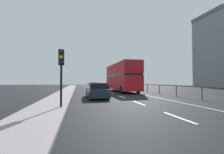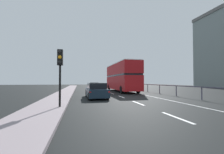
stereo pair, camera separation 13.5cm
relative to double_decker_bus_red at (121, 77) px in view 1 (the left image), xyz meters
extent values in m
cube|color=black|center=(-2.23, -8.58, -2.34)|extent=(73.49, 120.00, 0.10)
cube|color=gray|center=(-8.27, -8.58, -2.22)|extent=(2.22, 80.00, 0.14)
cube|color=silver|center=(-2.23, -16.94, -2.29)|extent=(0.16, 2.24, 0.01)
cube|color=silver|center=(-2.23, -12.42, -2.29)|extent=(0.16, 2.24, 0.01)
cube|color=silver|center=(-2.23, -7.90, -2.29)|extent=(0.16, 2.24, 0.01)
cube|color=silver|center=(-2.23, -3.37, -2.29)|extent=(0.16, 2.24, 0.01)
cube|color=silver|center=(-2.23, 1.15, -2.29)|extent=(0.16, 2.24, 0.01)
cube|color=silver|center=(-2.23, 5.67, -2.29)|extent=(0.16, 2.24, 0.01)
cube|color=silver|center=(-2.23, 10.19, -2.29)|extent=(0.16, 2.24, 0.01)
cube|color=silver|center=(-2.23, 14.71, -2.29)|extent=(0.16, 2.24, 0.01)
cube|color=silver|center=(-2.23, 19.23, -2.29)|extent=(0.16, 2.24, 0.01)
cube|color=silver|center=(0.94, 0.42, -2.29)|extent=(0.12, 46.00, 0.01)
cube|color=#48455A|center=(3.75, 0.42, -1.19)|extent=(0.08, 42.00, 0.08)
cylinder|color=#48455A|center=(3.75, -11.83, -1.74)|extent=(0.10, 0.10, 1.10)
cylinder|color=#48455A|center=(3.75, -8.33, -1.74)|extent=(0.10, 0.10, 1.10)
cylinder|color=#48455A|center=(3.75, -4.83, -1.74)|extent=(0.10, 0.10, 1.10)
cylinder|color=#48455A|center=(3.75, -1.33, -1.74)|extent=(0.10, 0.10, 1.10)
cylinder|color=#48455A|center=(3.75, 2.17, -1.74)|extent=(0.10, 0.10, 1.10)
cylinder|color=#48455A|center=(3.75, 5.67, -1.74)|extent=(0.10, 0.10, 1.10)
cylinder|color=#48455A|center=(3.75, 9.17, -1.74)|extent=(0.10, 0.10, 1.10)
cylinder|color=#48455A|center=(3.75, 12.67, -1.74)|extent=(0.10, 0.10, 1.10)
cylinder|color=#48455A|center=(3.75, 16.17, -1.74)|extent=(0.10, 0.10, 1.10)
cylinder|color=#48455A|center=(3.75, 19.67, -1.74)|extent=(0.10, 0.10, 1.10)
cube|color=#AB1317|center=(0.00, -0.01, -0.95)|extent=(2.62, 11.04, 1.97)
cube|color=black|center=(0.00, -0.01, 0.15)|extent=(2.63, 10.60, 0.24)
cube|color=#AB1317|center=(0.00, -0.01, 1.08)|extent=(2.62, 11.04, 1.61)
cube|color=silver|center=(0.00, -0.01, 1.93)|extent=(2.57, 10.82, 0.10)
cube|color=black|center=(-0.08, 5.48, -0.85)|extent=(2.22, 0.07, 1.38)
cube|color=yellow|center=(-0.08, 5.48, 1.48)|extent=(1.48, 0.06, 0.28)
cylinder|color=black|center=(-1.19, 4.08, -1.79)|extent=(0.29, 1.00, 1.00)
cylinder|color=black|center=(1.07, 4.11, -1.79)|extent=(0.29, 1.00, 1.00)
cylinder|color=black|center=(-1.08, -3.93, -1.79)|extent=(0.29, 1.00, 1.00)
cylinder|color=black|center=(1.19, -3.90, -1.79)|extent=(0.29, 1.00, 1.00)
cube|color=#192837|center=(-4.83, -8.31, -1.75)|extent=(1.84, 4.63, 0.71)
cube|color=black|center=(-4.82, -8.53, -1.13)|extent=(1.58, 2.56, 0.54)
cube|color=red|center=(-5.55, -10.59, -1.58)|extent=(0.16, 0.06, 0.12)
cube|color=red|center=(-4.01, -10.56, -1.58)|extent=(0.16, 0.06, 0.12)
cylinder|color=black|center=(-5.65, -6.72, -1.97)|extent=(0.21, 0.64, 0.64)
cylinder|color=black|center=(-4.07, -6.69, -1.97)|extent=(0.21, 0.64, 0.64)
cylinder|color=black|center=(-5.58, -9.92, -1.97)|extent=(0.21, 0.64, 0.64)
cylinder|color=black|center=(-4.00, -9.89, -1.97)|extent=(0.21, 0.64, 0.64)
cylinder|color=black|center=(-7.50, -13.79, -0.52)|extent=(0.12, 0.12, 3.27)
cube|color=black|center=(-7.50, -13.79, 0.67)|extent=(0.30, 0.30, 0.90)
sphere|color=black|center=(-7.50, -13.96, 0.97)|extent=(0.20, 0.20, 0.20)
sphere|color=orange|center=(-7.50, -13.96, 0.67)|extent=(0.20, 0.20, 0.20)
sphere|color=black|center=(-7.50, -13.96, 0.37)|extent=(0.20, 0.20, 0.20)
cube|color=gray|center=(-3.44, 8.66, -1.79)|extent=(1.85, 4.08, 0.64)
cube|color=black|center=(-3.44, 8.45, -1.22)|extent=(1.60, 2.25, 0.51)
cube|color=red|center=(-4.26, 6.67, -1.63)|extent=(0.16, 0.06, 0.12)
cube|color=red|center=(-2.68, 6.65, -1.63)|extent=(0.16, 0.06, 0.12)
cylinder|color=black|center=(-4.23, 10.00, -1.97)|extent=(0.21, 0.64, 0.64)
cylinder|color=black|center=(-2.60, 9.97, -1.97)|extent=(0.21, 0.64, 0.64)
cylinder|color=black|center=(-4.27, 7.34, -1.97)|extent=(0.21, 0.64, 0.64)
cylinder|color=black|center=(-2.65, 7.32, -1.97)|extent=(0.21, 0.64, 0.64)
camera|label=1|loc=(-6.56, -23.00, -0.69)|focal=24.74mm
camera|label=2|loc=(-6.43, -23.03, -0.69)|focal=24.74mm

